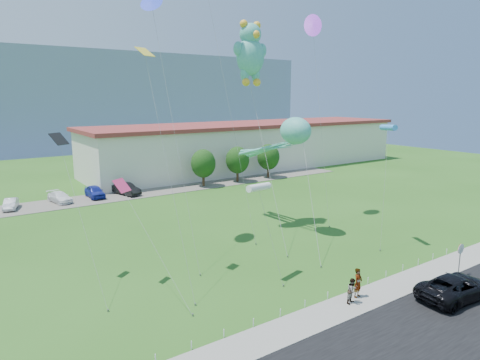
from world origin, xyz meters
The scene contains 27 objects.
ground centered at (0.00, 0.00, 0.00)m, with size 160.00×160.00×0.00m, color #285718.
road centered at (0.00, -8.00, 0.03)m, with size 80.00×8.00×0.06m, color black.
sidewalk centered at (0.00, -2.75, 0.05)m, with size 80.00×2.50×0.10m, color gray.
parking_strip centered at (0.00, 35.00, 0.03)m, with size 70.00×6.00×0.06m, color #59544C.
hill_ridge centered at (0.00, 120.00, 12.50)m, with size 160.00×50.00×25.00m, color gray.
warehouse centered at (26.00, 44.00, 4.12)m, with size 61.00×15.00×8.20m.
stop_sign centered at (9.50, -4.21, 1.87)m, with size 0.80×0.07×2.50m.
rope_fence centered at (0.00, -1.30, 0.25)m, with size 26.05×0.05×0.50m.
tree_near centered at (10.00, 34.00, 3.39)m, with size 3.60×3.60×5.47m.
tree_mid centered at (16.00, 34.00, 3.39)m, with size 3.60×3.60×5.47m.
tree_far centered at (22.00, 34.00, 3.39)m, with size 3.60×3.60×5.47m.
suv centered at (5.75, -6.05, 0.85)m, with size 2.61×5.67×1.58m, color black.
pedestrian_left centered at (0.65, -2.33, 1.07)m, with size 0.71×0.47×1.95m, color gray.
pedestrian_right centered at (-0.28, -2.69, 0.92)m, with size 0.80×0.62×1.64m, color gray.
parked_car_silver centered at (-14.92, 35.49, 0.67)m, with size 1.29×3.69×1.21m, color silver.
parked_car_white centered at (-9.46, 35.72, 0.69)m, with size 1.77×4.36×1.27m, color white.
parked_car_blue centered at (-5.13, 35.86, 0.82)m, with size 1.80×4.48×1.53m, color navy.
parked_car_black centered at (-1.21, 35.09, 0.83)m, with size 1.63×4.67×1.54m, color black.
octopus_kite centered at (6.29, 11.77, 8.96)m, with size 5.23×14.97×11.08m.
teddy_bear_kite centered at (4.69, 15.21, 17.13)m, with size 4.97×10.74×20.00m.
small_kite_pink centered at (-10.68, 7.89, 6.30)m, with size 2.25×7.57×7.44m.
small_kite_black centered at (-13.87, 11.04, 8.95)m, with size 1.35×7.35×10.51m.
small_kite_yellow centered at (-8.46, 8.52, 13.77)m, with size 1.29×7.34×16.37m.
small_kite_purple centered at (11.89, 14.17, 19.58)m, with size 2.36×5.44×20.80m.
small_kite_white centered at (-2.69, 3.94, 6.66)m, with size 0.80×3.42×7.14m.
small_kite_blue centered at (-5.28, 15.03, 19.91)m, with size 1.80×9.42×21.17m.
small_kite_cyan centered at (10.84, 3.60, 10.24)m, with size 2.06×2.46×10.76m.
Camera 1 is at (-20.35, -19.26, 12.94)m, focal length 32.00 mm.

